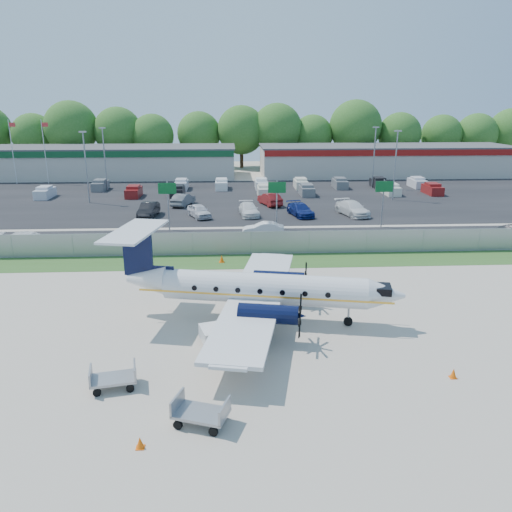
{
  "coord_description": "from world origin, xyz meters",
  "views": [
    {
      "loc": [
        -1.73,
        -27.01,
        12.49
      ],
      "look_at": [
        0.0,
        6.0,
        2.3
      ],
      "focal_mm": 35.0,
      "sensor_mm": 36.0,
      "label": 1
    }
  ],
  "objects_px": {
    "pushback_tug": "(228,330)",
    "baggage_cart_near": "(201,412)",
    "aircraft": "(258,288)",
    "baggage_cart_far": "(113,378)"
  },
  "relations": [
    {
      "from": "pushback_tug",
      "to": "aircraft",
      "type": "bearing_deg",
      "value": 57.54
    },
    {
      "from": "aircraft",
      "to": "pushback_tug",
      "type": "bearing_deg",
      "value": -122.46
    },
    {
      "from": "aircraft",
      "to": "baggage_cart_far",
      "type": "height_order",
      "value": "aircraft"
    },
    {
      "from": "aircraft",
      "to": "pushback_tug",
      "type": "height_order",
      "value": "aircraft"
    },
    {
      "from": "pushback_tug",
      "to": "baggage_cart_near",
      "type": "distance_m",
      "value": 7.28
    },
    {
      "from": "aircraft",
      "to": "pushback_tug",
      "type": "relative_size",
      "value": 5.71
    },
    {
      "from": "baggage_cart_near",
      "to": "baggage_cart_far",
      "type": "xyz_separation_m",
      "value": [
        -4.13,
        2.9,
        -0.03
      ]
    },
    {
      "from": "aircraft",
      "to": "baggage_cart_near",
      "type": "xyz_separation_m",
      "value": [
        -2.87,
        -9.96,
        -1.52
      ]
    },
    {
      "from": "baggage_cart_near",
      "to": "baggage_cart_far",
      "type": "bearing_deg",
      "value": 144.89
    },
    {
      "from": "pushback_tug",
      "to": "baggage_cart_near",
      "type": "bearing_deg",
      "value": -98.74
    }
  ]
}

